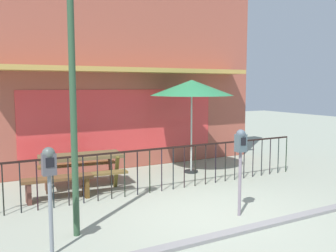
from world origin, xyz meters
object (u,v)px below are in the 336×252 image
object	(u,v)px
picnic_table_left	(81,162)
street_lamp	(72,70)
patio_bench	(58,183)
patio_umbrella	(192,88)
parking_meter_far	(49,172)
parking_meter_near	(241,149)

from	to	relation	value
picnic_table_left	street_lamp	distance (m)	3.28
picnic_table_left	patio_bench	size ratio (longest dim) A/B	1.36
patio_umbrella	parking_meter_far	distance (m)	5.42
street_lamp	patio_umbrella	bearing A→B (deg)	35.11
picnic_table_left	parking_meter_far	world-z (taller)	parking_meter_far
picnic_table_left	patio_bench	bearing A→B (deg)	-136.87
patio_bench	parking_meter_far	world-z (taller)	parking_meter_far
picnic_table_left	street_lamp	world-z (taller)	street_lamp
picnic_table_left	parking_meter_near	world-z (taller)	parking_meter_near
patio_umbrella	parking_meter_far	xyz separation A→B (m)	(-4.26, -3.17, -1.08)
patio_bench	patio_umbrella	bearing A→B (deg)	11.31
picnic_table_left	parking_meter_near	bearing A→B (deg)	-56.99
street_lamp	patio_bench	bearing A→B (deg)	85.97
patio_umbrella	parking_meter_near	world-z (taller)	patio_umbrella
parking_meter_far	patio_bench	bearing A→B (deg)	75.91
parking_meter_near	picnic_table_left	bearing A→B (deg)	123.01
street_lamp	parking_meter_near	bearing A→B (deg)	-10.86
parking_meter_near	parking_meter_far	xyz separation A→B (m)	(-3.26, 0.02, -0.04)
patio_umbrella	parking_meter_near	xyz separation A→B (m)	(-1.00, -3.19, -1.04)
parking_meter_near	street_lamp	distance (m)	3.13
patio_umbrella	street_lamp	size ratio (longest dim) A/B	0.63
patio_umbrella	patio_bench	bearing A→B (deg)	-168.69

